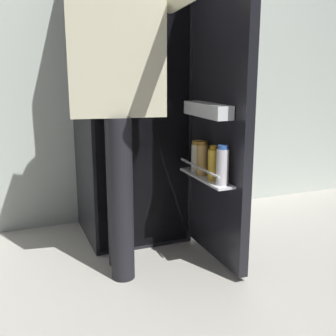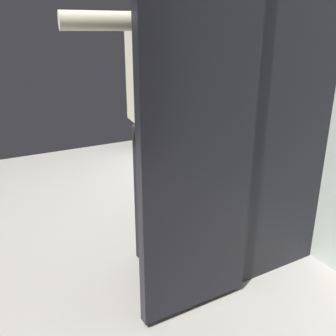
{
  "view_description": "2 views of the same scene",
  "coord_description": "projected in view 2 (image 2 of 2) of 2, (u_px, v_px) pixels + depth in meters",
  "views": [
    {
      "loc": [
        -0.74,
        -1.98,
        1.06
      ],
      "look_at": [
        0.04,
        -0.03,
        0.56
      ],
      "focal_mm": 44.59,
      "sensor_mm": 36.0,
      "label": 1
    },
    {
      "loc": [
        1.6,
        -0.92,
        1.32
      ],
      "look_at": [
        -0.02,
        0.0,
        0.64
      ],
      "focal_mm": 39.55,
      "sensor_mm": 36.0,
      "label": 2
    }
  ],
  "objects": [
    {
      "name": "kitchen_wall",
      "position": [
        302.0,
        47.0,
        2.17
      ],
      "size": [
        4.4,
        0.1,
        2.48
      ],
      "primitive_type": "cube",
      "color": "beige",
      "rests_on": "ground_plane"
    },
    {
      "name": "person",
      "position": [
        157.0,
        93.0,
        2.01
      ],
      "size": [
        0.56,
        0.81,
        1.67
      ],
      "color": "black",
      "rests_on": "ground_plane"
    },
    {
      "name": "ground_plane",
      "position": [
        170.0,
        270.0,
        2.18
      ],
      "size": [
        5.38,
        5.38,
        0.0
      ],
      "primitive_type": "plane",
      "color": "#B7B2A8"
    },
    {
      "name": "refrigerator",
      "position": [
        248.0,
        116.0,
        2.09
      ],
      "size": [
        0.65,
        1.18,
        1.76
      ],
      "color": "black",
      "rests_on": "ground_plane"
    }
  ]
}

